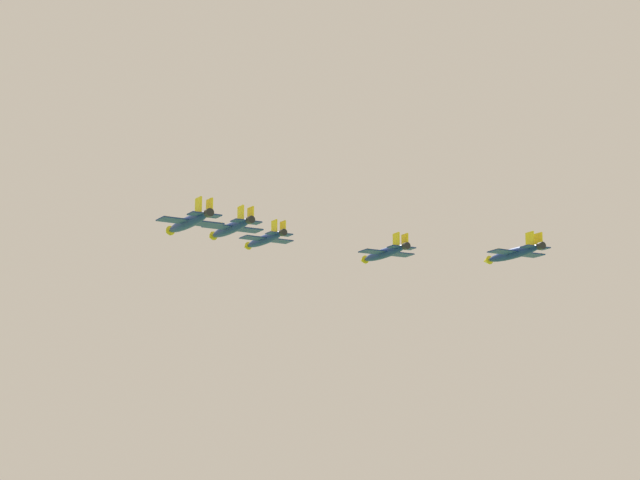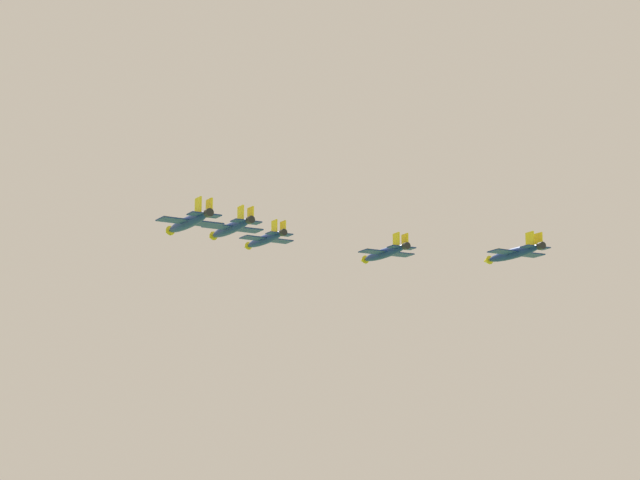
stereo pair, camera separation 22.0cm
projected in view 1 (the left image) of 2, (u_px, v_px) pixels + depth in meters
jet_lead at (265, 239)px, 223.52m from camera, size 12.19×12.91×3.30m
jet_left_wingman at (231, 228)px, 201.43m from camera, size 12.54×13.15×3.38m
jet_right_wingman at (384, 253)px, 214.90m from camera, size 12.59×12.75×3.33m
jet_left_outer at (188, 222)px, 179.10m from camera, size 12.16×12.89×3.29m
jet_right_outer at (514, 253)px, 206.77m from camera, size 12.68×13.11×3.39m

